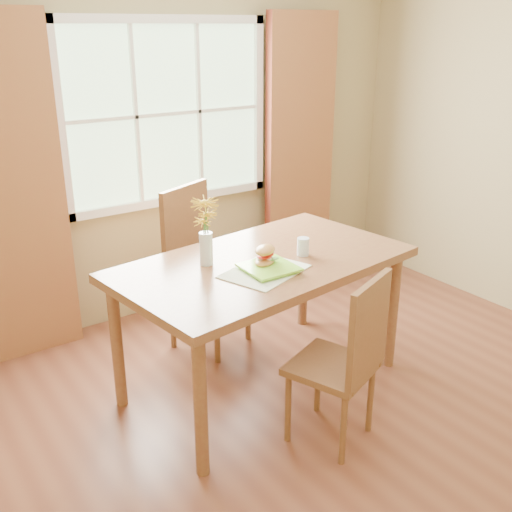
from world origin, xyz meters
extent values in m
cube|color=brown|center=(0.00, 0.00, -0.01)|extent=(4.20, 3.80, 0.02)
cube|color=tan|center=(0.00, 1.91, 1.35)|extent=(4.20, 0.02, 2.70)
cube|color=#A1CA99|center=(0.00, 1.88, 1.50)|extent=(1.50, 0.02, 1.20)
cube|color=white|center=(0.00, 1.85, 2.13)|extent=(1.62, 0.04, 0.06)
cube|color=white|center=(0.00, 1.85, 0.87)|extent=(1.62, 0.04, 0.06)
cube|color=white|center=(-0.78, 1.85, 1.50)|extent=(0.06, 0.04, 1.32)
cube|color=white|center=(0.78, 1.85, 1.50)|extent=(0.06, 0.04, 1.32)
cube|color=white|center=(0.00, 1.85, 1.50)|extent=(1.50, 0.03, 0.02)
cube|color=maroon|center=(-1.15, 1.78, 1.10)|extent=(0.65, 0.08, 2.20)
cube|color=maroon|center=(1.15, 1.78, 1.10)|extent=(0.65, 0.08, 2.20)
cube|color=brown|center=(-0.10, 0.55, 0.80)|extent=(1.81, 1.16, 0.05)
cylinder|color=brown|center=(-0.81, 0.06, 0.39)|extent=(0.07, 0.07, 0.78)
cylinder|color=brown|center=(0.71, 0.25, 0.39)|extent=(0.07, 0.07, 0.78)
cylinder|color=brown|center=(-0.91, 0.84, 0.39)|extent=(0.07, 0.07, 0.78)
cylinder|color=brown|center=(0.61, 1.03, 0.39)|extent=(0.07, 0.07, 0.78)
cube|color=brown|center=(-0.10, -0.07, 0.43)|extent=(0.52, 0.52, 0.04)
cube|color=brown|center=(-0.04, -0.24, 0.71)|extent=(0.39, 0.17, 0.51)
cylinder|color=brown|center=(-0.20, -0.28, 0.20)|extent=(0.03, 0.03, 0.41)
cylinder|color=brown|center=(0.11, -0.17, 0.20)|extent=(0.03, 0.03, 0.41)
cylinder|color=brown|center=(-0.31, 0.02, 0.20)|extent=(0.03, 0.03, 0.41)
cylinder|color=brown|center=(-0.01, 0.14, 0.20)|extent=(0.03, 0.03, 0.41)
cube|color=brown|center=(-0.10, 1.17, 0.49)|extent=(0.61, 0.61, 0.04)
cube|color=brown|center=(-0.18, 1.36, 0.81)|extent=(0.44, 0.22, 0.59)
cylinder|color=brown|center=(-0.20, 0.92, 0.24)|extent=(0.04, 0.04, 0.47)
cylinder|color=brown|center=(0.14, 1.07, 0.24)|extent=(0.04, 0.04, 0.47)
cylinder|color=brown|center=(-0.35, 1.27, 0.24)|extent=(0.04, 0.04, 0.47)
cylinder|color=brown|center=(0.00, 1.41, 0.24)|extent=(0.04, 0.04, 0.47)
cube|color=beige|center=(-0.20, 0.39, 0.83)|extent=(0.53, 0.46, 0.01)
cube|color=#88DE37|center=(-0.18, 0.39, 0.84)|extent=(0.28, 0.28, 0.01)
ellipsoid|color=gold|center=(-0.17, 0.44, 0.87)|extent=(0.18, 0.16, 0.04)
ellipsoid|color=#4C8C2D|center=(-0.13, 0.42, 0.88)|extent=(0.08, 0.06, 0.01)
cylinder|color=red|center=(-0.17, 0.44, 0.90)|extent=(0.08, 0.08, 0.01)
cylinder|color=red|center=(-0.15, 0.45, 0.91)|extent=(0.07, 0.07, 0.01)
ellipsoid|color=gold|center=(-0.16, 0.44, 0.94)|extent=(0.18, 0.16, 0.05)
cylinder|color=silver|center=(0.13, 0.47, 0.88)|extent=(0.07, 0.07, 0.11)
cylinder|color=silver|center=(0.13, 0.47, 0.87)|extent=(0.06, 0.06, 0.09)
cylinder|color=silver|center=(-0.40, 0.67, 0.92)|extent=(0.08, 0.08, 0.19)
cylinder|color=silver|center=(-0.40, 0.67, 0.88)|extent=(0.06, 0.06, 0.09)
cylinder|color=#3D7028|center=(-0.40, 0.67, 1.01)|extent=(0.01, 0.01, 0.36)
cylinder|color=#3D7028|center=(-0.39, 0.66, 0.98)|extent=(0.01, 0.01, 0.29)
cylinder|color=#3D7028|center=(-0.42, 0.68, 0.95)|extent=(0.01, 0.01, 0.25)
camera|label=1|loc=(-1.97, -2.06, 2.09)|focal=42.00mm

